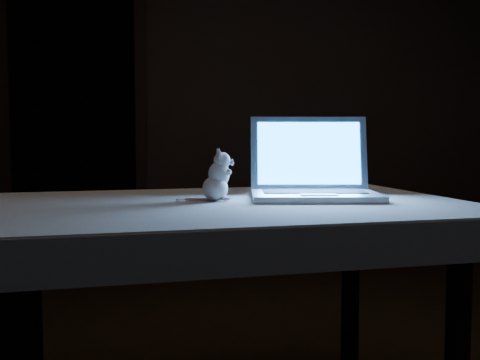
{
  "coord_description": "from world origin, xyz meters",
  "views": [
    {
      "loc": [
        -0.53,
        -2.1,
        1.03
      ],
      "look_at": [
        -0.24,
        -0.11,
        0.87
      ],
      "focal_mm": 45.0,
      "sensor_mm": 36.0,
      "label": 1
    }
  ],
  "objects": [
    {
      "name": "laptop",
      "position": [
        0.03,
        -0.09,
        0.95
      ],
      "size": [
        0.48,
        0.44,
        0.3
      ],
      "primitive_type": null,
      "rotation": [
        0.0,
        0.0,
        -0.14
      ],
      "color": "silver",
      "rests_on": "tablecloth"
    },
    {
      "name": "back_wall",
      "position": [
        0.0,
        2.5,
        1.3
      ],
      "size": [
        4.5,
        0.04,
        2.6
      ],
      "primitive_type": "cube",
      "color": "black",
      "rests_on": "ground"
    },
    {
      "name": "table",
      "position": [
        -0.3,
        -0.15,
        0.4
      ],
      "size": [
        1.59,
        1.12,
        0.8
      ],
      "primitive_type": null,
      "rotation": [
        0.0,
        0.0,
        0.12
      ],
      "color": "black",
      "rests_on": "floor"
    },
    {
      "name": "plush_mouse",
      "position": [
        -0.32,
        -0.1,
        0.89
      ],
      "size": [
        0.14,
        0.14,
        0.17
      ],
      "primitive_type": null,
      "rotation": [
        0.0,
        0.0,
        0.15
      ],
      "color": "silver",
      "rests_on": "tablecloth"
    },
    {
      "name": "tablecloth",
      "position": [
        -0.25,
        -0.1,
        0.75
      ],
      "size": [
        1.67,
        1.17,
        0.12
      ],
      "primitive_type": null,
      "rotation": [
        0.0,
        0.0,
        0.06
      ],
      "color": "beige",
      "rests_on": "table"
    },
    {
      "name": "doorway",
      "position": [
        -1.1,
        2.5,
        1.06
      ],
      "size": [
        1.06,
        0.36,
        2.13
      ],
      "primitive_type": null,
      "color": "black",
      "rests_on": "back_wall"
    }
  ]
}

